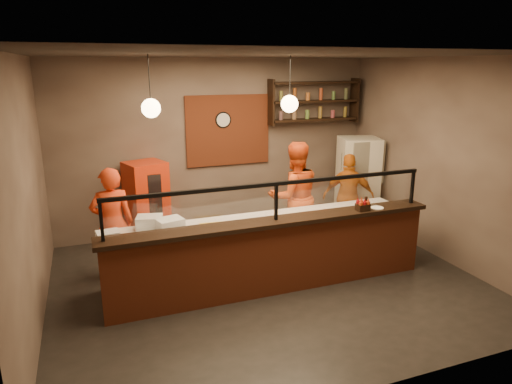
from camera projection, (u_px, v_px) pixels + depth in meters
name	position (u px, v px, depth m)	size (l,w,h in m)	color
floor	(267.00, 282.00, 6.70)	(6.00, 6.00, 0.00)	black
ceiling	(269.00, 55.00, 5.84)	(6.00, 6.00, 0.00)	#352E29
wall_back	(218.00, 147.00, 8.52)	(6.00, 6.00, 0.00)	#756356
wall_left	(27.00, 197.00, 5.25)	(5.00, 5.00, 0.00)	#756356
wall_right	(442.00, 160.00, 7.29)	(5.00, 5.00, 0.00)	#756356
wall_front	(374.00, 238.00, 4.01)	(6.00, 6.00, 0.00)	#756356
brick_patch	(228.00, 130.00, 8.48)	(1.60, 0.04, 1.30)	#933E20
service_counter	(275.00, 258.00, 6.29)	(4.60, 0.25, 1.00)	#933E20
counter_ledge	(276.00, 222.00, 6.15)	(4.70, 0.37, 0.06)	black
worktop_cabinet	(262.00, 250.00, 6.76)	(4.60, 0.75, 0.85)	gray
worktop	(262.00, 221.00, 6.64)	(4.60, 0.75, 0.05)	silver
sneeze_guard	(276.00, 198.00, 6.06)	(4.50, 0.05, 0.52)	white
wall_shelving	(314.00, 101.00, 8.79)	(1.84, 0.28, 0.85)	black
wall_clock	(223.00, 120.00, 8.39)	(0.30, 0.30, 0.04)	black
pendant_left	(151.00, 108.00, 5.69)	(0.24, 0.24, 0.77)	black
pendant_right	(290.00, 104.00, 6.33)	(0.24, 0.24, 0.77)	black
cook_left	(112.00, 223.00, 6.66)	(0.61, 0.40, 1.68)	red
cook_mid	(294.00, 197.00, 7.68)	(0.91, 0.71, 1.87)	#D24613
cook_right	(348.00, 197.00, 8.23)	(0.91, 0.38, 1.56)	#CA6413
fridge	(357.00, 182.00, 8.92)	(0.72, 0.68, 1.74)	beige
red_cooler	(147.00, 203.00, 7.96)	(0.63, 0.58, 1.48)	red
pizza_dough	(296.00, 217.00, 6.75)	(0.48, 0.48, 0.01)	beige
prep_tub_a	(170.00, 225.00, 6.17)	(0.34, 0.27, 0.17)	silver
prep_tub_b	(150.00, 222.00, 6.27)	(0.34, 0.28, 0.17)	silver
prep_tub_c	(108.00, 237.00, 5.79)	(0.28, 0.22, 0.14)	white
rolling_pin	(213.00, 224.00, 6.34)	(0.07, 0.07, 0.39)	gold
condiment_caddy	(363.00, 207.00, 6.52)	(0.18, 0.14, 0.10)	black
pepper_mill	(366.00, 203.00, 6.57)	(0.04, 0.04, 0.19)	black
small_plate	(377.00, 208.00, 6.63)	(0.19, 0.19, 0.01)	white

